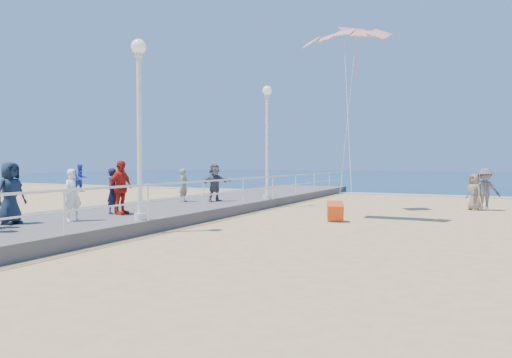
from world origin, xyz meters
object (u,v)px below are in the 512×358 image
at_px(spectator_6, 184,185).
at_px(beach_walker_a, 485,189).
at_px(woman_holding_toddler, 73,195).
at_px(toddler_held, 81,178).
at_px(spectator_4, 10,193).
at_px(spectator_5, 215,183).
at_px(lamp_post_mid, 139,110).
at_px(lamp_post_far, 267,130).
at_px(spectator_3, 121,187).
at_px(spectator_0, 114,191).
at_px(box_kite, 335,213).
at_px(beach_walker_c, 474,192).

bearing_deg(spectator_6, beach_walker_a, -72.46).
xyz_separation_m(woman_holding_toddler, toddler_held, (0.15, 0.15, 0.49)).
xyz_separation_m(spectator_4, spectator_6, (0.13, 8.06, -0.14)).
bearing_deg(spectator_5, toddler_held, -154.57).
xyz_separation_m(toddler_held, spectator_4, (-1.22, -1.36, -0.39)).
bearing_deg(lamp_post_mid, spectator_5, 102.33).
distance_m(lamp_post_far, spectator_4, 11.82).
distance_m(lamp_post_mid, spectator_6, 6.80).
bearing_deg(lamp_post_mid, toddler_held, -147.42).
bearing_deg(spectator_3, spectator_6, 9.39).
relative_size(spectator_0, spectator_5, 0.92).
bearing_deg(spectator_0, box_kite, -65.57).
xyz_separation_m(spectator_6, beach_walker_c, (11.34, 6.00, -0.32)).
bearing_deg(lamp_post_mid, spectator_3, 150.89).
bearing_deg(box_kite, spectator_4, -154.86).
relative_size(spectator_3, spectator_5, 1.07).
relative_size(lamp_post_mid, beach_walker_a, 2.85).
relative_size(spectator_0, box_kite, 2.54).
bearing_deg(spectator_0, beach_walker_a, -55.67).
bearing_deg(woman_holding_toddler, lamp_post_far, 2.36).
bearing_deg(toddler_held, lamp_post_mid, -46.18).
bearing_deg(spectator_6, spectator_5, -61.07).
xyz_separation_m(lamp_post_far, spectator_4, (-2.64, -11.27, -2.40)).
relative_size(lamp_post_far, beach_walker_c, 3.30).
relative_size(spectator_5, beach_walker_a, 0.89).
height_order(lamp_post_far, spectator_6, lamp_post_far).
height_order(spectator_4, spectator_6, spectator_4).
bearing_deg(beach_walker_a, lamp_post_mid, -147.32).
xyz_separation_m(spectator_0, spectator_5, (0.43, 5.73, 0.07)).
bearing_deg(toddler_held, spectator_5, 11.44).
bearing_deg(spectator_0, beach_walker_c, -54.32).
bearing_deg(spectator_0, lamp_post_far, -22.86).
bearing_deg(toddler_held, beach_walker_c, -27.68).
distance_m(beach_walker_a, beach_walker_c, 0.46).
relative_size(spectator_3, spectator_6, 1.23).
distance_m(toddler_held, spectator_3, 1.80).
distance_m(lamp_post_far, box_kite, 6.74).
xyz_separation_m(woman_holding_toddler, beach_walker_c, (10.40, 12.85, -0.36)).
distance_m(toddler_held, beach_walker_c, 16.34).
bearing_deg(lamp_post_far, spectator_5, -121.32).
bearing_deg(spectator_0, spectator_3, -106.38).
distance_m(woman_holding_toddler, spectator_6, 6.92).
distance_m(woman_holding_toddler, beach_walker_c, 16.54).
relative_size(spectator_4, beach_walker_a, 0.92).
relative_size(lamp_post_far, toddler_held, 6.57).
height_order(spectator_0, beach_walker_c, spectator_0).
xyz_separation_m(spectator_3, spectator_5, (0.09, 5.77, -0.06)).
bearing_deg(beach_walker_c, spectator_4, -80.47).
height_order(lamp_post_mid, toddler_held, lamp_post_mid).
bearing_deg(spectator_0, toddler_held, -175.56).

